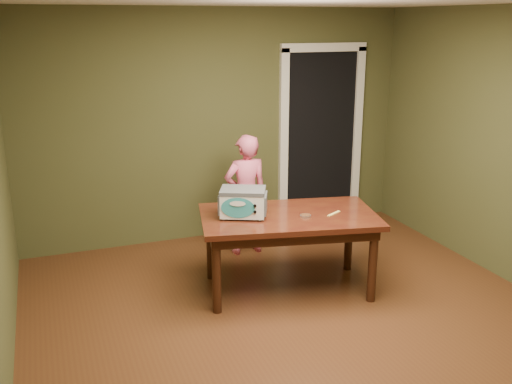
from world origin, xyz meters
The scene contains 8 objects.
floor centered at (0.00, 0.00, 0.00)m, with size 5.00×5.00×0.00m, color #4E2B16.
room_shell centered at (0.00, 0.00, 1.71)m, with size 4.52×5.02×2.61m.
doorway centered at (1.30, 2.78, 1.06)m, with size 1.10×0.66×2.25m.
dining_table centered at (0.16, 0.85, 0.65)m, with size 1.75×1.22×0.75m.
toy_oven centered at (-0.26, 0.94, 0.89)m, with size 0.49×0.42×0.26m.
baking_pan centered at (0.27, 0.73, 0.76)m, with size 0.10×0.10×0.02m.
spatula centered at (0.55, 0.72, 0.75)m, with size 0.18×0.03×0.01m, color #EAD266.
child centered at (0.09, 1.84, 0.66)m, with size 0.48×0.31×1.32m, color #F2638B.
Camera 1 is at (-1.87, -3.65, 2.45)m, focal length 40.00 mm.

